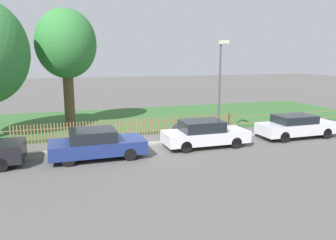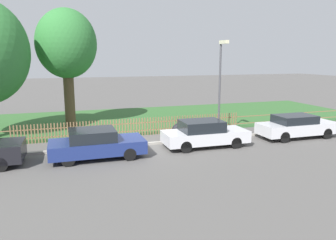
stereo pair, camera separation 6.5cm
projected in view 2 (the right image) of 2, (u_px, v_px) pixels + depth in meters
name	position (u px, v px, depth m)	size (l,w,h in m)	color
ground_plane	(145.00, 146.00, 16.70)	(120.00, 120.00, 0.00)	#565451
kerb_stone	(144.00, 144.00, 16.78)	(36.99, 0.20, 0.12)	#9E998E
grass_strip	(120.00, 120.00, 23.57)	(36.99, 10.30, 0.01)	#33602D
park_fence	(135.00, 127.00, 18.68)	(36.99, 0.05, 1.02)	olive
parked_car_black_saloon	(96.00, 144.00, 14.54)	(4.16, 1.87, 1.31)	navy
parked_car_navy_estate	(204.00, 134.00, 16.38)	(4.28, 1.78, 1.35)	silver
parked_car_red_compact	(297.00, 126.00, 18.21)	(4.49, 1.65, 1.29)	silver
covered_motorcycle	(187.00, 128.00, 18.01)	(1.85, 0.79, 1.01)	black
tree_behind_motorcycle	(66.00, 45.00, 20.47)	(3.76, 3.76, 7.44)	brown
street_lamp	(221.00, 77.00, 17.91)	(0.20, 0.79, 5.32)	#47474C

